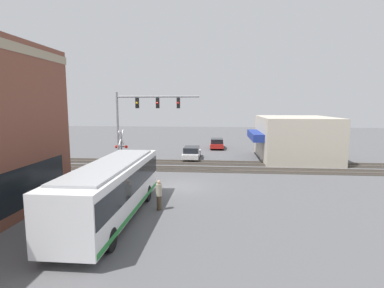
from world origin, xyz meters
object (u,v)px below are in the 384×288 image
Objects in this scene: crossing_signal at (121,147)px; pedestrian_near_bus at (159,195)px; parked_car_white at (192,153)px; parked_car_red at (217,144)px; city_bus at (112,188)px.

crossing_signal reaches higher than pedestrian_near_bus.
parked_car_white is 1.02× the size of parked_car_red.
city_bus reaches higher than parked_car_white.
pedestrian_near_bus is at bearing -54.68° from city_bus.
parked_car_white is at bearing -1.37° from pedestrian_near_bus.
pedestrian_near_bus reaches higher than parked_car_white.
parked_car_red is at bearing -7.34° from pedestrian_near_bus.
parked_car_white is 2.60× the size of pedestrian_near_bus.
crossing_signal is 0.85× the size of parked_car_red.
city_bus is at bearing 171.88° from parked_car_white.
pedestrian_near_bus is (-16.67, 0.40, 0.26)m from parked_car_white.
parked_car_red is 2.54× the size of pedestrian_near_bus.
crossing_signal is 9.31m from parked_car_white.
parked_car_white is (7.17, -5.70, -1.65)m from crossing_signal.
parked_car_red is at bearing -18.93° from parked_car_white.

